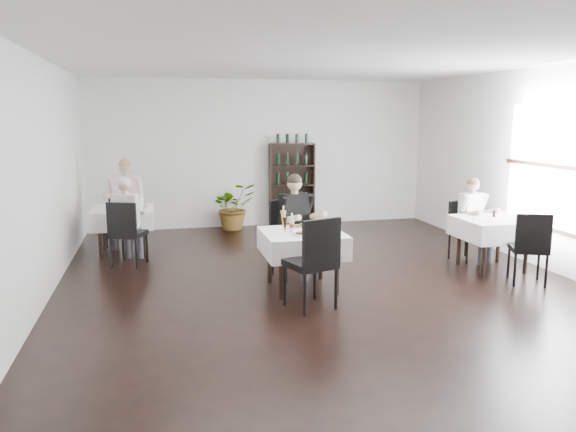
# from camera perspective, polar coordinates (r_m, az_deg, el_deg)

# --- Properties ---
(room_shell) EXTENTS (9.00, 9.00, 9.00)m
(room_shell) POSITION_cam_1_polar(r_m,az_deg,el_deg) (7.30, 3.78, 4.11)
(room_shell) COLOR black
(room_shell) RESTS_ON ground
(window_right) EXTENTS (0.06, 2.30, 1.85)m
(window_right) POSITION_cam_1_polar(r_m,az_deg,el_deg) (8.95, 25.66, 4.24)
(window_right) COLOR white
(window_right) RESTS_ON room_shell
(wine_shelf) EXTENTS (0.90, 0.28, 1.75)m
(wine_shelf) POSITION_cam_1_polar(r_m,az_deg,el_deg) (11.67, 0.40, 3.14)
(wine_shelf) COLOR black
(wine_shelf) RESTS_ON ground
(main_table) EXTENTS (1.03, 1.03, 0.77)m
(main_table) POSITION_cam_1_polar(r_m,az_deg,el_deg) (7.36, 1.46, -2.75)
(main_table) COLOR black
(main_table) RESTS_ON ground
(left_table) EXTENTS (0.98, 0.98, 0.77)m
(left_table) POSITION_cam_1_polar(r_m,az_deg,el_deg) (9.60, -16.45, -0.14)
(left_table) COLOR black
(left_table) RESTS_ON ground
(right_table) EXTENTS (0.98, 0.98, 0.77)m
(right_table) POSITION_cam_1_polar(r_m,az_deg,el_deg) (8.86, 20.08, -1.19)
(right_table) COLOR black
(right_table) RESTS_ON ground
(potted_tree) EXTENTS (1.02, 0.94, 0.95)m
(potted_tree) POSITION_cam_1_polar(r_m,az_deg,el_deg) (11.33, -5.56, 0.98)
(potted_tree) COLOR #2E6021
(potted_tree) RESTS_ON ground
(main_chair_far) EXTENTS (0.60, 0.60, 1.09)m
(main_chair_far) POSITION_cam_1_polar(r_m,az_deg,el_deg) (7.98, 0.19, -1.73)
(main_chair_far) COLOR black
(main_chair_far) RESTS_ON ground
(main_chair_near) EXTENTS (0.64, 0.65, 1.11)m
(main_chair_near) POSITION_cam_1_polar(r_m,az_deg,el_deg) (6.56, 2.73, -4.24)
(main_chair_near) COLOR black
(main_chair_near) RESTS_ON ground
(left_chair_far) EXTENTS (0.46, 0.47, 0.87)m
(left_chair_far) POSITION_cam_1_polar(r_m,az_deg,el_deg) (10.35, -16.76, -0.15)
(left_chair_far) COLOR black
(left_chair_far) RESTS_ON ground
(left_chair_near) EXTENTS (0.60, 0.60, 1.01)m
(left_chair_near) POSITION_cam_1_polar(r_m,az_deg,el_deg) (8.81, -16.14, -1.33)
(left_chair_near) COLOR black
(left_chair_near) RESTS_ON ground
(right_chair_far) EXTENTS (0.53, 0.53, 0.93)m
(right_chair_far) POSITION_cam_1_polar(r_m,az_deg,el_deg) (9.35, 17.42, -1.01)
(right_chair_far) COLOR black
(right_chair_far) RESTS_ON ground
(right_chair_near) EXTENTS (0.60, 0.60, 1.00)m
(right_chair_near) POSITION_cam_1_polar(r_m,az_deg,el_deg) (8.21, 23.39, -2.61)
(right_chair_near) COLOR black
(right_chair_near) RESTS_ON ground
(diner_main) EXTENTS (0.66, 0.69, 1.46)m
(diner_main) POSITION_cam_1_polar(r_m,az_deg,el_deg) (7.93, 0.98, -0.14)
(diner_main) COLOR #414149
(diner_main) RESTS_ON ground
(diner_left_far) EXTENTS (0.65, 0.69, 1.54)m
(diner_left_far) POSITION_cam_1_polar(r_m,az_deg,el_deg) (10.17, -16.20, 1.98)
(diner_left_far) COLOR #414149
(diner_left_far) RESTS_ON ground
(diner_left_near) EXTENTS (0.57, 0.60, 1.35)m
(diner_left_near) POSITION_cam_1_polar(r_m,az_deg,el_deg) (9.02, -15.98, 0.30)
(diner_left_near) COLOR #414149
(diner_left_near) RESTS_ON ground
(diner_right_far) EXTENTS (0.55, 0.59, 1.32)m
(diner_right_far) POSITION_cam_1_polar(r_m,az_deg,el_deg) (9.29, 18.44, 0.33)
(diner_right_far) COLOR #414149
(diner_right_far) RESTS_ON ground
(plate_far) EXTENTS (0.25, 0.25, 0.07)m
(plate_far) POSITION_cam_1_polar(r_m,az_deg,el_deg) (7.61, 1.28, -1.07)
(plate_far) COLOR white
(plate_far) RESTS_ON main_table
(plate_near) EXTENTS (0.28, 0.28, 0.08)m
(plate_near) POSITION_cam_1_polar(r_m,az_deg,el_deg) (7.15, 1.55, -1.79)
(plate_near) COLOR white
(plate_near) RESTS_ON main_table
(pilsner_dark) EXTENTS (0.06, 0.06, 0.27)m
(pilsner_dark) POSITION_cam_1_polar(r_m,az_deg,el_deg) (7.20, -0.30, -0.94)
(pilsner_dark) COLOR black
(pilsner_dark) RESTS_ON main_table
(pilsner_lager) EXTENTS (0.08, 0.08, 0.33)m
(pilsner_lager) POSITION_cam_1_polar(r_m,az_deg,el_deg) (7.38, -0.46, -0.45)
(pilsner_lager) COLOR gold
(pilsner_lager) RESTS_ON main_table
(coke_bottle) EXTENTS (0.06, 0.06, 0.25)m
(coke_bottle) POSITION_cam_1_polar(r_m,az_deg,el_deg) (7.31, 0.39, -0.86)
(coke_bottle) COLOR silver
(coke_bottle) RESTS_ON main_table
(napkin_cutlery) EXTENTS (0.18, 0.18, 0.02)m
(napkin_cutlery) POSITION_cam_1_polar(r_m,az_deg,el_deg) (7.26, 3.96, -1.71)
(napkin_cutlery) COLOR black
(napkin_cutlery) RESTS_ON main_table
(pepper_mill) EXTENTS (0.04, 0.04, 0.11)m
(pepper_mill) POSITION_cam_1_polar(r_m,az_deg,el_deg) (8.95, 20.20, 0.25)
(pepper_mill) COLOR black
(pepper_mill) RESTS_ON right_table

